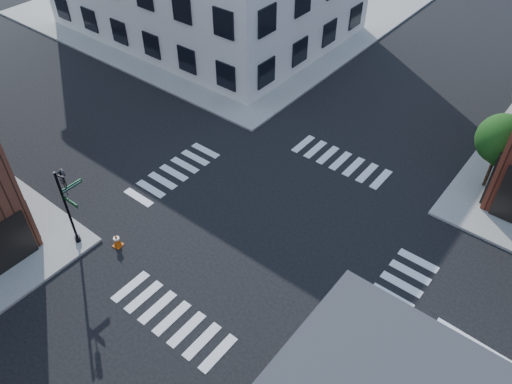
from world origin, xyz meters
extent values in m
plane|color=black|center=(0.00, 0.00, 0.00)|extent=(120.00, 120.00, 0.00)
cube|color=gray|center=(-21.00, 21.00, 0.07)|extent=(30.00, 30.00, 0.15)
cylinder|color=black|center=(7.50, 10.00, 0.89)|extent=(0.18, 0.18, 1.47)
cylinder|color=black|center=(7.50, 10.00, 1.62)|extent=(0.12, 0.12, 1.47)
sphere|color=black|center=(7.50, 10.00, 3.30)|extent=(2.69, 2.69, 2.69)
sphere|color=black|center=(7.75, 9.90, 2.75)|extent=(1.85, 1.85, 1.85)
cylinder|color=black|center=(-6.80, -6.80, 2.30)|extent=(0.12, 0.12, 4.60)
cylinder|color=black|center=(-6.80, -6.80, 0.30)|extent=(0.28, 0.28, 0.30)
cube|color=#053819|center=(-6.25, -6.80, 3.15)|extent=(1.10, 0.03, 0.22)
cube|color=#053819|center=(-6.80, -6.25, 3.40)|extent=(0.03, 1.10, 0.22)
imported|color=black|center=(-6.45, -6.70, 3.90)|extent=(0.22, 0.18, 1.10)
imported|color=black|center=(-6.90, -6.45, 3.90)|extent=(0.18, 0.22, 1.10)
cube|color=silver|center=(8.38, -4.17, 1.69)|extent=(2.27, 2.69, 2.18)
cube|color=black|center=(7.34, -4.13, 2.07)|extent=(0.18, 2.07, 0.98)
cylinder|color=black|center=(8.41, -3.02, 0.54)|extent=(1.10, 0.42, 1.09)
cube|color=#CB4B09|center=(-5.13, -5.70, 0.02)|extent=(0.50, 0.50, 0.05)
cone|color=#CB4B09|center=(-5.13, -5.70, 0.39)|extent=(0.48, 0.48, 0.79)
cylinder|color=white|center=(-5.13, -5.70, 0.51)|extent=(0.30, 0.30, 0.09)
camera|label=1|loc=(10.57, -14.38, 18.66)|focal=35.00mm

